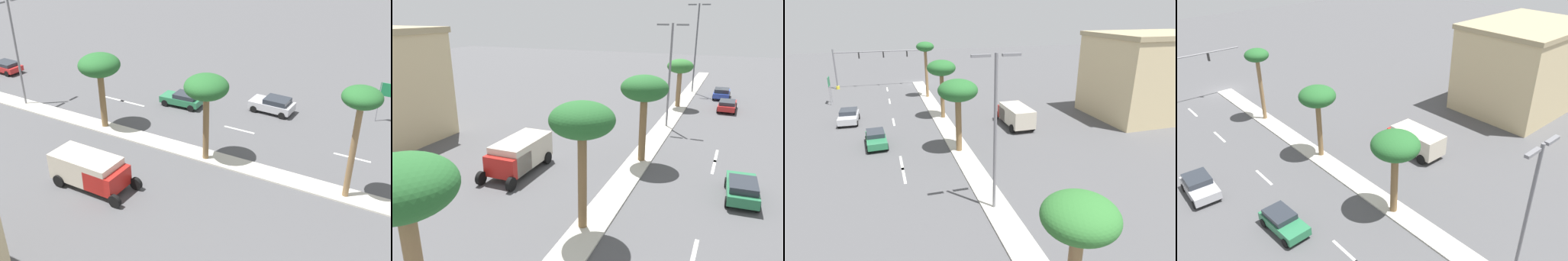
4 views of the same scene
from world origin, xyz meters
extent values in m
plane|color=#4C4C4F|center=(0.00, 30.43, 0.00)|extent=(160.00, 160.00, 0.00)
cube|color=silver|center=(5.36, 4.00, 0.01)|extent=(0.20, 2.80, 0.01)
cube|color=silver|center=(5.36, 11.78, 0.01)|extent=(0.20, 2.80, 0.01)
cube|color=silver|center=(5.36, 21.27, 0.01)|extent=(0.20, 2.80, 0.01)
cube|color=silver|center=(5.36, 32.60, 0.01)|extent=(0.20, 2.80, 0.01)
cube|color=black|center=(1.66, 1.58, 5.17)|extent=(0.20, 0.32, 0.90)
sphere|color=red|center=(1.66, 1.46, 5.47)|extent=(0.18, 0.18, 0.18)
cube|color=#C6B284|center=(-24.26, 27.06, 4.58)|extent=(13.36, 9.95, 9.16)
cube|color=tan|center=(-24.26, 27.06, 9.41)|extent=(13.66, 10.25, 0.50)
cylinder|color=olive|center=(-0.08, 11.04, 3.45)|extent=(0.41, 0.41, 6.66)
ellipsoid|color=#235B28|center=(-0.08, 11.04, 7.21)|extent=(2.46, 2.46, 1.35)
cylinder|color=brown|center=(-0.34, 21.47, 2.73)|extent=(0.46, 0.46, 5.22)
ellipsoid|color=#235B28|center=(-0.34, 21.47, 5.91)|extent=(3.24, 3.24, 1.78)
cylinder|color=brown|center=(0.16, 31.63, 2.58)|extent=(0.53, 0.53, 4.91)
ellipsoid|color=#235B28|center=(0.16, 31.63, 5.64)|extent=(3.45, 3.45, 1.90)
cylinder|color=slate|center=(0.17, 41.29, 5.01)|extent=(0.20, 0.20, 9.79)
cube|color=slate|center=(-0.73, 41.29, 9.76)|extent=(1.10, 0.24, 0.16)
cube|color=slate|center=(1.07, 41.29, 9.76)|extent=(1.10, 0.24, 0.16)
cube|color=#B2B2B7|center=(10.16, 20.22, 0.66)|extent=(2.12, 4.01, 0.68)
cube|color=#262B33|center=(10.14, 19.73, 1.23)|extent=(1.86, 2.23, 0.45)
cylinder|color=black|center=(9.27, 21.64, 0.32)|extent=(0.24, 0.65, 0.64)
cylinder|color=black|center=(11.15, 21.57, 0.32)|extent=(0.24, 0.65, 0.64)
cylinder|color=black|center=(9.17, 18.88, 0.32)|extent=(0.24, 0.65, 0.64)
cylinder|color=black|center=(11.06, 18.81, 0.32)|extent=(0.24, 0.65, 0.64)
cube|color=#287047|center=(7.28, 28.17, 0.62)|extent=(1.98, 4.01, 0.61)
cube|color=#262B33|center=(7.31, 27.68, 1.13)|extent=(1.70, 2.24, 0.40)
cylinder|color=black|center=(6.37, 29.49, 0.32)|extent=(0.26, 0.65, 0.64)
cylinder|color=black|center=(8.03, 29.59, 0.32)|extent=(0.26, 0.65, 0.64)
cylinder|color=black|center=(6.52, 26.75, 0.32)|extent=(0.26, 0.65, 0.64)
cylinder|color=black|center=(8.19, 26.85, 0.32)|extent=(0.26, 0.65, 0.64)
cube|color=#B21E19|center=(-7.38, 25.15, 1.14)|extent=(2.32, 2.28, 1.39)
cube|color=beige|center=(-7.38, 26.94, 1.37)|extent=(2.32, 4.85, 1.84)
cylinder|color=black|center=(-6.22, 23.69, 0.45)|extent=(0.28, 0.90, 0.90)
cylinder|color=black|center=(-8.54, 23.69, 0.45)|extent=(0.28, 0.90, 0.90)
cylinder|color=black|center=(-6.22, 28.51, 0.45)|extent=(0.28, 0.90, 0.90)
cylinder|color=black|center=(-8.54, 28.51, 0.45)|extent=(0.28, 0.90, 0.90)
camera|label=1|loc=(-27.18, 7.18, 18.16)|focal=42.63mm
camera|label=2|loc=(6.41, 5.89, 10.77)|focal=34.06mm
camera|label=3|loc=(6.48, 59.03, 12.17)|focal=31.00mm
camera|label=4|loc=(16.41, 47.95, 18.77)|focal=35.95mm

